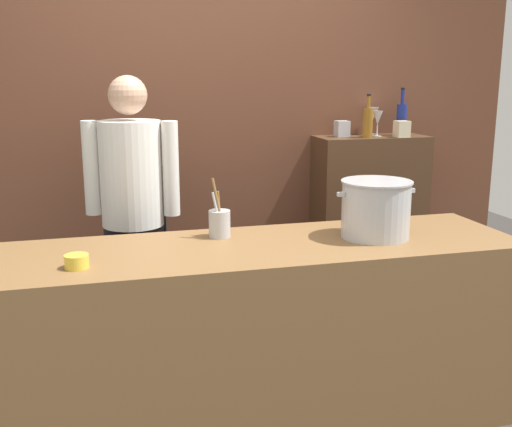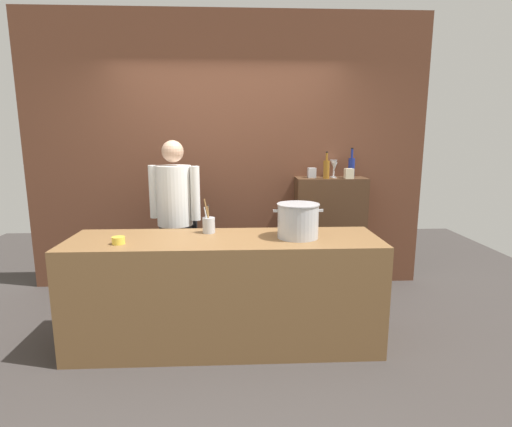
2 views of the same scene
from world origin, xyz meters
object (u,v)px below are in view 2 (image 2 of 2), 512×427
object	(u,v)px
chef	(175,212)
wine_glass_short	(334,164)
spice_tin_silver	(312,173)
utensil_crock	(209,225)
wine_bottle_amber	(326,169)
butter_jar	(118,240)
spice_tin_cream	(349,174)
wine_bottle_cobalt	(351,167)
stockpot_large	(298,221)
wine_glass_tall	(334,167)

from	to	relation	value
chef	wine_glass_short	world-z (taller)	chef
spice_tin_silver	wine_glass_short	bearing A→B (deg)	16.06
utensil_crock	wine_bottle_amber	xyz separation A→B (m)	(1.19, 0.93, 0.39)
butter_jar	spice_tin_cream	size ratio (longest dim) A/B	0.91
wine_bottle_amber	spice_tin_silver	size ratio (longest dim) A/B	2.69
wine_glass_short	spice_tin_silver	distance (m)	0.28
butter_jar	wine_bottle_amber	xyz separation A→B (m)	(1.84, 1.25, 0.43)
chef	wine_bottle_cobalt	distance (m)	1.94
chef	wine_bottle_cobalt	xyz separation A→B (m)	(1.85, 0.42, 0.40)
wine_bottle_cobalt	wine_glass_short	bearing A→B (deg)	155.33
stockpot_large	wine_glass_tall	world-z (taller)	wine_glass_tall
chef	stockpot_large	bearing A→B (deg)	161.34
chef	wine_bottle_amber	world-z (taller)	chef
chef	wine_glass_short	size ratio (longest dim) A/B	8.81
stockpot_large	wine_glass_short	size ratio (longest dim) A/B	2.11
wine_bottle_cobalt	wine_bottle_amber	size ratio (longest dim) A/B	1.13
stockpot_large	butter_jar	xyz separation A→B (m)	(-1.38, -0.13, -0.11)
chef	spice_tin_cream	bearing A→B (deg)	-153.09
butter_jar	wine_glass_tall	size ratio (longest dim) A/B	0.57
wine_glass_short	spice_tin_cream	bearing A→B (deg)	-59.65
chef	wine_glass_tall	size ratio (longest dim) A/B	9.71
spice_tin_silver	spice_tin_cream	world-z (taller)	spice_tin_cream
utensil_crock	spice_tin_silver	distance (m)	1.51
utensil_crock	butter_jar	distance (m)	0.73
spice_tin_cream	butter_jar	bearing A→B (deg)	-149.44
chef	spice_tin_silver	size ratio (longest dim) A/B	15.71
stockpot_large	utensil_crock	size ratio (longest dim) A/B	1.37
utensil_crock	butter_jar	bearing A→B (deg)	-153.71
wine_glass_short	spice_tin_silver	world-z (taller)	wine_glass_short
chef	utensil_crock	world-z (taller)	chef
wine_bottle_amber	wine_glass_tall	size ratio (longest dim) A/B	1.66
stockpot_large	butter_jar	distance (m)	1.39
chef	wine_glass_short	bearing A→B (deg)	-145.86
wine_glass_short	utensil_crock	bearing A→B (deg)	-139.70
utensil_crock	wine_glass_tall	bearing A→B (deg)	37.45
utensil_crock	wine_glass_short	bearing A→B (deg)	40.30
utensil_crock	butter_jar	xyz separation A→B (m)	(-0.65, -0.32, -0.04)
stockpot_large	wine_bottle_cobalt	distance (m)	1.47
spice_tin_cream	wine_bottle_cobalt	bearing A→B (deg)	64.25
wine_glass_short	spice_tin_silver	bearing A→B (deg)	-163.94
wine_glass_short	spice_tin_cream	size ratio (longest dim) A/B	1.75
wine_bottle_amber	wine_glass_short	world-z (taller)	wine_bottle_amber
stockpot_large	spice_tin_cream	bearing A→B (deg)	57.29
butter_jar	wine_bottle_amber	size ratio (longest dim) A/B	0.34
wine_bottle_cobalt	wine_glass_tall	world-z (taller)	wine_bottle_cobalt
butter_jar	wine_glass_short	bearing A→B (deg)	36.12
utensil_crock	wine_bottle_cobalt	world-z (taller)	wine_bottle_cobalt
utensil_crock	spice_tin_cream	distance (m)	1.72
wine_glass_tall	spice_tin_cream	bearing A→B (deg)	-29.84
chef	wine_glass_tall	bearing A→B (deg)	-149.64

